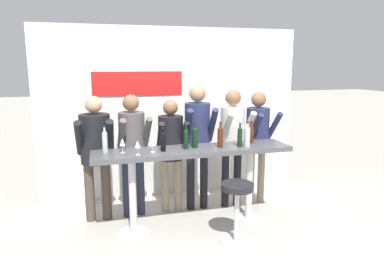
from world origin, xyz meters
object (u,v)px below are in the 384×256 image
person_right (258,135)px  wine_bottle_7 (105,141)px  wine_glass_2 (138,145)px  person_left (132,142)px  wine_bottle_1 (186,138)px  person_center_left (171,144)px  person_center_right (233,135)px  wine_bottle_3 (163,140)px  bar_stool (237,204)px  wine_bottle_2 (240,136)px  person_center (198,133)px  wine_bottle_0 (220,136)px  wine_glass_1 (122,143)px  wine_glass_0 (153,142)px  wine_bottle_5 (195,136)px  wine_bottle_4 (251,133)px  tasting_table (194,162)px  person_far_left (96,146)px

person_right → wine_bottle_7: person_right is taller
wine_glass_2 → person_left: bearing=90.3°
wine_bottle_1 → person_center_left: bearing=99.3°
person_center_right → wine_bottle_3: size_ratio=5.90×
bar_stool → wine_bottle_2: 0.88m
person_center → wine_bottle_0: person_center is taller
person_left → wine_bottle_1: size_ratio=5.54×
person_left → wine_glass_1: size_ratio=9.66×
wine_glass_1 → wine_bottle_1: bearing=-0.4°
wine_bottle_2 → wine_glass_0: bearing=178.9°
bar_stool → person_center_right: bearing=71.6°
wine_bottle_0 → wine_bottle_5: 0.33m
wine_glass_1 → wine_glass_2: 0.22m
person_center → wine_bottle_2: bearing=-52.5°
wine_bottle_4 → wine_bottle_3: bearing=-174.1°
person_center → person_right: person_center is taller
wine_bottle_5 → wine_glass_1: 0.91m
person_center → wine_bottle_4: 0.76m
person_right → wine_bottle_0: bearing=-154.7°
wine_bottle_7 → wine_bottle_5: bearing=-3.1°
person_center_left → wine_glass_1: (-0.70, -0.52, 0.17)m
tasting_table → person_center_left: size_ratio=1.56×
tasting_table → wine_bottle_4: (0.83, 0.09, 0.31)m
wine_bottle_2 → wine_glass_2: wine_bottle_2 is taller
wine_bottle_3 → wine_glass_2: bearing=-164.0°
wine_bottle_1 → wine_bottle_4: bearing=4.7°
wine_bottle_3 → wine_glass_1: bearing=173.6°
person_left → wine_bottle_1: 0.82m
wine_bottle_2 → wine_bottle_1: bearing=173.1°
person_center_left → wine_bottle_0: size_ratio=4.93×
wine_bottle_1 → wine_glass_0: size_ratio=1.74×
person_center_right → person_far_left: bearing=176.2°
wine_bottle_0 → wine_bottle_5: bearing=168.8°
person_far_left → person_right: person_right is taller
person_center_right → wine_bottle_0: (-0.37, -0.50, 0.11)m
tasting_table → person_left: (-0.72, 0.53, 0.18)m
wine_glass_2 → person_center_left: bearing=51.2°
wine_bottle_5 → person_left: bearing=146.6°
wine_glass_0 → person_left: bearing=108.6°
person_center_left → wine_bottle_0: 0.80m
wine_bottle_7 → bar_stool: bearing=-23.6°
wine_glass_1 → tasting_table: bearing=-1.4°
tasting_table → person_far_left: person_far_left is taller
tasting_table → person_center_left: person_center_left is taller
person_left → person_center_right: person_center_right is taller
tasting_table → wine_bottle_7: bearing=175.2°
person_far_left → person_center_right: (1.92, -0.04, 0.04)m
wine_bottle_3 → wine_glass_0: (-0.13, -0.01, -0.01)m
person_right → wine_bottle_1: (-1.22, -0.47, 0.13)m
person_far_left → person_right: 2.33m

